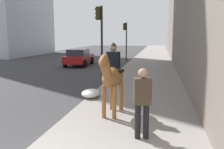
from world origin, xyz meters
name	(u,v)px	position (x,y,z in m)	size (l,w,h in m)	color
mounted_horse_near	(112,76)	(4.07, -1.40, 1.35)	(2.15, 0.67, 2.25)	brown
pedestrian_greeting	(142,99)	(2.41, -2.44, 1.10)	(0.33, 0.44, 1.70)	black
car_near_lane	(79,57)	(16.95, 3.96, 0.75)	(4.21, 2.02, 1.44)	maroon
traffic_light_near_curb	(100,32)	(10.04, 0.40, 2.77)	(0.20, 0.44, 4.15)	black
traffic_light_far_curb	(126,35)	(21.66, 0.59, 2.58)	(0.20, 0.44, 3.85)	black
snow_pile_far	(91,93)	(6.05, -0.15, 0.28)	(0.94, 0.72, 0.32)	white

